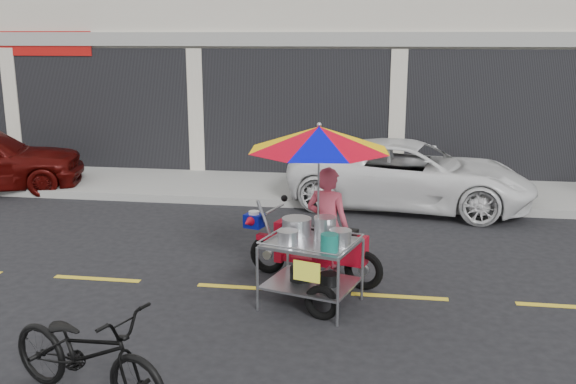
# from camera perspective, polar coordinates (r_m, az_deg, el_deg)

# --- Properties ---
(ground) EXTENTS (90.00, 90.00, 0.00)m
(ground) POSITION_cam_1_polar(r_m,az_deg,el_deg) (8.23, 9.86, -9.17)
(ground) COLOR black
(sidewalk) EXTENTS (45.00, 3.00, 0.15)m
(sidewalk) POSITION_cam_1_polar(r_m,az_deg,el_deg) (13.46, 9.50, 0.23)
(sidewalk) COLOR gray
(sidewalk) RESTS_ON ground
(centerline) EXTENTS (42.00, 0.10, 0.01)m
(centerline) POSITION_cam_1_polar(r_m,az_deg,el_deg) (8.23, 9.86, -9.14)
(centerline) COLOR gold
(centerline) RESTS_ON ground
(white_pickup) EXTENTS (4.79, 2.75, 1.26)m
(white_pickup) POSITION_cam_1_polar(r_m,az_deg,el_deg) (12.30, 10.87, 1.54)
(white_pickup) COLOR white
(white_pickup) RESTS_ON ground
(near_bicycle) EXTENTS (1.89, 1.21, 0.94)m
(near_bicycle) POSITION_cam_1_polar(r_m,az_deg,el_deg) (6.07, -17.46, -13.44)
(near_bicycle) COLOR black
(near_bicycle) RESTS_ON ground
(food_vendor_rig) EXTENTS (2.19, 2.18, 2.22)m
(food_vendor_rig) POSITION_cam_1_polar(r_m,az_deg,el_deg) (7.74, 2.83, 0.41)
(food_vendor_rig) COLOR black
(food_vendor_rig) RESTS_ON ground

